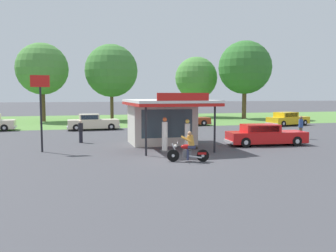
# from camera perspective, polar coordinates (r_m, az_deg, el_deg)

# --- Properties ---
(ground_plane) EXTENTS (300.00, 300.00, 0.00)m
(ground_plane) POSITION_cam_1_polar(r_m,az_deg,el_deg) (19.03, 1.20, -5.34)
(ground_plane) COLOR #424247
(grass_verge_strip) EXTENTS (120.00, 24.00, 0.01)m
(grass_verge_strip) POSITION_cam_1_polar(r_m,az_deg,el_deg) (48.37, -8.82, 0.99)
(grass_verge_strip) COLOR #56843D
(grass_verge_strip) RESTS_ON ground
(service_station_kiosk) EXTENTS (5.08, 6.96, 3.56)m
(service_station_kiosk) POSITION_cam_1_polar(r_m,az_deg,el_deg) (24.36, -0.84, 1.26)
(service_station_kiosk) COLOR beige
(service_station_kiosk) RESTS_ON ground
(gas_pump_nearside) EXTENTS (0.44, 0.44, 2.10)m
(gas_pump_nearside) POSITION_cam_1_polar(r_m,az_deg,el_deg) (21.09, -0.53, -1.66)
(gas_pump_nearside) COLOR slate
(gas_pump_nearside) RESTS_ON ground
(gas_pump_offside) EXTENTS (0.44, 0.44, 1.96)m
(gas_pump_offside) POSITION_cam_1_polar(r_m,az_deg,el_deg) (21.50, 3.18, -1.72)
(gas_pump_offside) COLOR slate
(gas_pump_offside) RESTS_ON ground
(motorcycle_with_rider) EXTENTS (2.12, 0.85, 1.58)m
(motorcycle_with_rider) POSITION_cam_1_polar(r_m,az_deg,el_deg) (18.10, 3.41, -3.80)
(motorcycle_with_rider) COLOR black
(motorcycle_with_rider) RESTS_ON ground
(featured_classic_sedan) EXTENTS (5.68, 2.28, 1.44)m
(featured_classic_sedan) POSITION_cam_1_polar(r_m,az_deg,el_deg) (24.92, 15.57, -1.47)
(featured_classic_sedan) COLOR red
(featured_classic_sedan) RESTS_ON ground
(parked_car_back_row_right) EXTENTS (5.44, 3.00, 1.50)m
(parked_car_back_row_right) POSITION_cam_1_polar(r_m,az_deg,el_deg) (41.50, 18.95, 1.05)
(parked_car_back_row_right) COLOR gold
(parked_car_back_row_right) RESTS_ON ground
(parked_car_back_row_centre_left) EXTENTS (5.47, 2.01, 1.44)m
(parked_car_back_row_centre_left) POSITION_cam_1_polar(r_m,az_deg,el_deg) (39.06, 2.90, 1.03)
(parked_car_back_row_centre_left) COLOR #993819
(parked_car_back_row_centre_left) RESTS_ON ground
(parked_car_back_row_left) EXTENTS (5.12, 2.12, 1.56)m
(parked_car_back_row_left) POSITION_cam_1_polar(r_m,az_deg,el_deg) (35.23, -12.22, 0.54)
(parked_car_back_row_left) COLOR beige
(parked_car_back_row_left) RESTS_ON ground
(bystander_leaning_by_kiosk) EXTENTS (0.34, 0.34, 1.64)m
(bystander_leaning_by_kiosk) POSITION_cam_1_polar(r_m,az_deg,el_deg) (25.88, -14.06, -0.77)
(bystander_leaning_by_kiosk) COLOR black
(bystander_leaning_by_kiosk) RESTS_ON ground
(bystander_admiring_sedan) EXTENTS (0.34, 0.34, 1.78)m
(bystander_admiring_sedan) POSITION_cam_1_polar(r_m,az_deg,el_deg) (29.26, 20.86, -0.12)
(bystander_admiring_sedan) COLOR brown
(bystander_admiring_sedan) RESTS_ON ground
(tree_oak_right) EXTENTS (6.98, 6.98, 10.12)m
(tree_oak_right) POSITION_cam_1_polar(r_m,az_deg,el_deg) (47.63, -9.31, 8.73)
(tree_oak_right) COLOR brown
(tree_oak_right) RESTS_ON ground
(tree_oak_centre) EXTENTS (6.48, 6.48, 9.25)m
(tree_oak_centre) POSITION_cam_1_polar(r_m,az_deg,el_deg) (54.41, 4.64, 7.81)
(tree_oak_centre) COLOR brown
(tree_oak_centre) RESTS_ON ground
(tree_oak_distant_spare) EXTENTS (7.54, 7.54, 11.09)m
(tree_oak_distant_spare) POSITION_cam_1_polar(r_m,az_deg,el_deg) (51.38, 12.38, 9.13)
(tree_oak_distant_spare) COLOR brown
(tree_oak_distant_spare) RESTS_ON ground
(tree_oak_far_left) EXTENTS (6.54, 6.54, 10.00)m
(tree_oak_far_left) POSITION_cam_1_polar(r_m,az_deg,el_deg) (47.73, -19.82, 8.60)
(tree_oak_far_left) COLOR brown
(tree_oak_far_left) RESTS_ON ground
(roadside_pole_sign) EXTENTS (1.10, 0.12, 4.61)m
(roadside_pole_sign) POSITION_cam_1_polar(r_m,az_deg,el_deg) (22.27, -20.09, 4.06)
(roadside_pole_sign) COLOR black
(roadside_pole_sign) RESTS_ON ground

